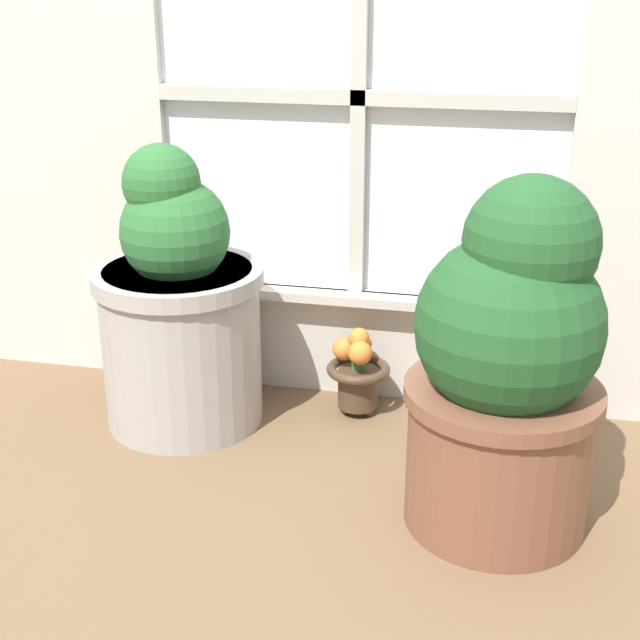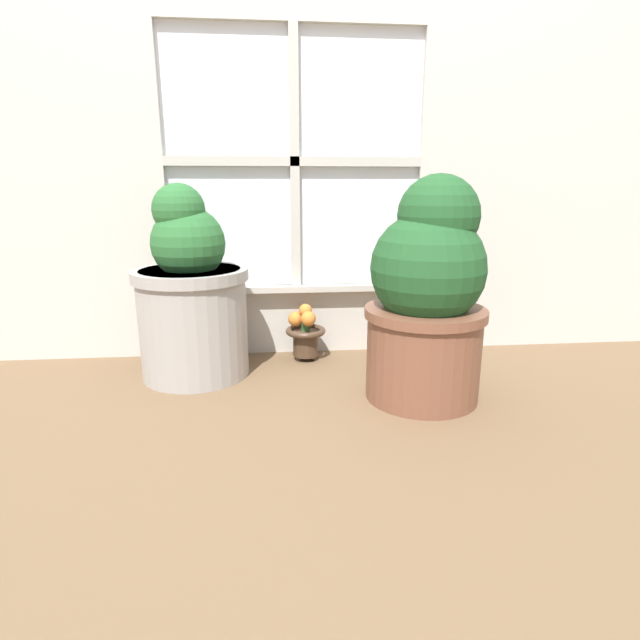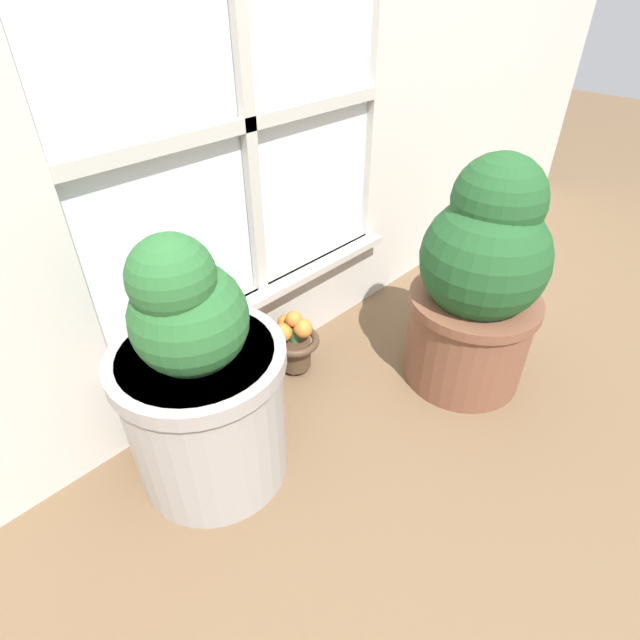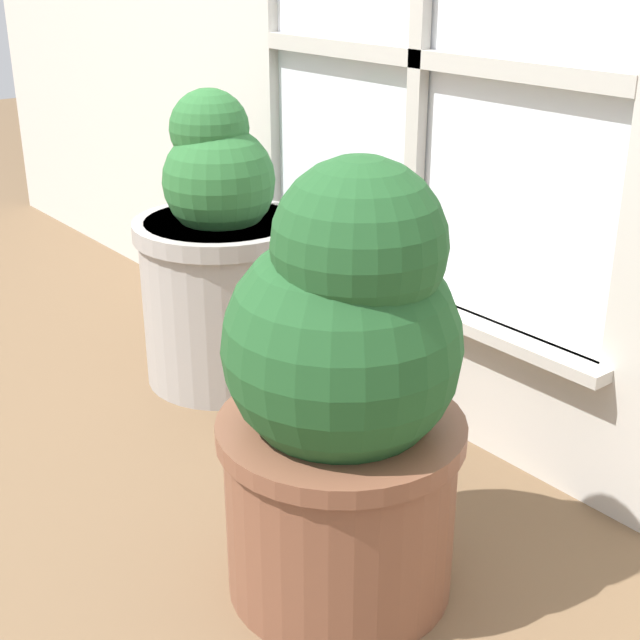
% 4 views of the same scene
% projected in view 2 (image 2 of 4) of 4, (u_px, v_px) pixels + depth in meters
% --- Properties ---
extents(ground_plane, '(10.00, 10.00, 0.00)m').
position_uv_depth(ground_plane, '(309.00, 422.00, 1.48)').
color(ground_plane, brown).
extents(wall_with_window, '(4.40, 0.10, 2.50)m').
position_uv_depth(wall_with_window, '(293.00, 16.00, 1.80)').
color(wall_with_window, beige).
rests_on(wall_with_window, ground_plane).
extents(potted_plant_left, '(0.41, 0.41, 0.69)m').
position_uv_depth(potted_plant_left, '(191.00, 297.00, 1.78)').
color(potted_plant_left, '#9E9993').
rests_on(potted_plant_left, ground_plane).
extents(potted_plant_right, '(0.39, 0.39, 0.71)m').
position_uv_depth(potted_plant_right, '(427.00, 296.00, 1.57)').
color(potted_plant_right, brown).
rests_on(potted_plant_right, ground_plane).
extents(flower_vase, '(0.16, 0.16, 0.23)m').
position_uv_depth(flower_vase, '(305.00, 333.00, 1.98)').
color(flower_vase, '#473323').
rests_on(flower_vase, ground_plane).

